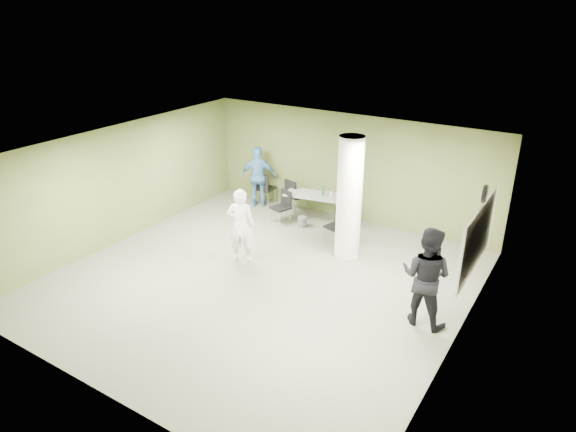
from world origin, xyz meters
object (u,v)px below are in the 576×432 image
Objects in this scene: man_black at (426,277)px; man_blue at (259,177)px; woman_white at (241,226)px; chair_back_left at (264,186)px; folding_table at (315,196)px.

man_black reaches higher than man_blue.
woman_white is 4.21m from man_black.
chair_back_left is 3.41m from woman_white.
man_blue is (-5.77, 3.06, -0.08)m from man_black.
chair_back_left is 0.50× the size of man_black.
man_black is (3.91, -2.99, 0.25)m from folding_table.
man_black reaches higher than chair_back_left.
man_black is at bearing 148.21° from chair_back_left.
woman_white reaches higher than chair_back_left.
chair_back_left is (-1.80, 0.23, -0.14)m from folding_table.
folding_table is at bearing -118.30° from woman_white.
man_black is at bearing -47.54° from folding_table.
chair_back_left is at bearing 162.58° from folding_table.
folding_table is at bearing -34.51° from man_black.
man_black is at bearing 125.10° from man_blue.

